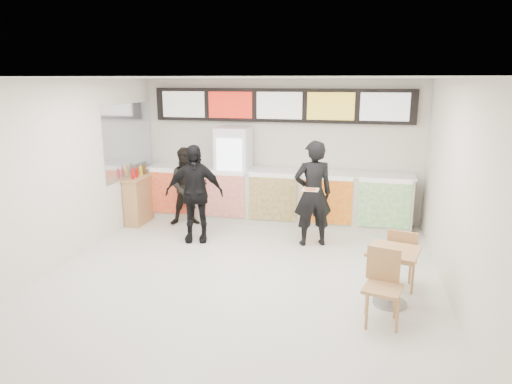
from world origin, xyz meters
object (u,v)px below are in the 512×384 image
(customer_mid, at_px, (194,193))
(service_counter, at_px, (276,196))
(condiment_ledge, at_px, (140,199))
(customer_main, at_px, (313,194))
(customer_left, at_px, (188,187))
(drinks_fridge, at_px, (234,174))
(cafe_table, at_px, (392,267))

(customer_mid, bearing_deg, service_counter, 36.32)
(service_counter, height_order, condiment_ledge, condiment_ledge)
(customer_main, height_order, condiment_ledge, customer_main)
(customer_left, xyz_separation_m, condiment_ledge, (-1.07, -0.09, -0.31))
(customer_mid, bearing_deg, customer_main, -5.78)
(drinks_fridge, bearing_deg, cafe_table, -46.56)
(customer_main, bearing_deg, service_counter, -73.23)
(drinks_fridge, relative_size, customer_main, 1.03)
(customer_main, bearing_deg, condiment_ledge, -28.18)
(cafe_table, distance_m, condiment_ledge, 5.66)
(drinks_fridge, height_order, customer_main, drinks_fridge)
(customer_left, relative_size, customer_mid, 0.89)
(customer_main, distance_m, condiment_ledge, 3.79)
(drinks_fridge, relative_size, cafe_table, 1.21)
(service_counter, distance_m, customer_mid, 1.98)
(customer_left, xyz_separation_m, cafe_table, (3.95, -2.71, -0.27))
(customer_main, bearing_deg, customer_mid, -12.86)
(service_counter, bearing_deg, drinks_fridge, 179.01)
(service_counter, xyz_separation_m, condiment_ledge, (-2.82, -0.67, -0.07))
(customer_main, distance_m, cafe_table, 2.49)
(drinks_fridge, xyz_separation_m, customer_left, (-0.82, -0.59, -0.18))
(customer_mid, relative_size, cafe_table, 1.11)
(service_counter, height_order, drinks_fridge, drinks_fridge)
(customer_left, bearing_deg, cafe_table, -54.73)
(customer_main, height_order, customer_mid, customer_main)
(service_counter, distance_m, customer_main, 1.56)
(service_counter, height_order, customer_mid, customer_mid)
(cafe_table, height_order, condiment_ledge, condiment_ledge)
(customer_main, xyz_separation_m, customer_left, (-2.65, 0.63, -0.15))
(customer_left, xyz_separation_m, customer_mid, (0.48, -0.90, 0.10))
(customer_main, bearing_deg, customer_left, -33.31)
(customer_left, bearing_deg, condiment_ledge, 164.71)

